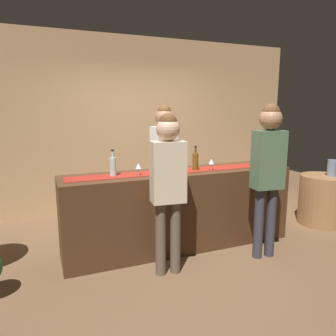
% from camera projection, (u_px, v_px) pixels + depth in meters
% --- Properties ---
extents(ground_plane, '(10.00, 10.00, 0.00)m').
position_uv_depth(ground_plane, '(179.00, 246.00, 4.07)').
color(ground_plane, brown).
extents(back_wall, '(6.00, 0.12, 2.90)m').
position_uv_depth(back_wall, '(135.00, 124.00, 5.53)').
color(back_wall, tan).
rests_on(back_wall, ground).
extents(bar_counter, '(2.86, 0.60, 0.97)m').
position_uv_depth(bar_counter, '(180.00, 209.00, 3.98)').
color(bar_counter, '#472B19').
rests_on(bar_counter, ground).
extents(counter_runner_cloth, '(2.72, 0.28, 0.01)m').
position_uv_depth(counter_runner_cloth, '(180.00, 171.00, 3.89)').
color(counter_runner_cloth, maroon).
rests_on(counter_runner_cloth, bar_counter).
extents(wine_bottle_amber, '(0.07, 0.07, 0.30)m').
position_uv_depth(wine_bottle_amber, '(195.00, 161.00, 3.92)').
color(wine_bottle_amber, brown).
rests_on(wine_bottle_amber, bar_counter).
extents(wine_bottle_clear, '(0.07, 0.07, 0.30)m').
position_uv_depth(wine_bottle_clear, '(113.00, 166.00, 3.58)').
color(wine_bottle_clear, '#B2C6C1').
rests_on(wine_bottle_clear, bar_counter).
extents(wine_glass_near_customer, '(0.07, 0.07, 0.14)m').
position_uv_depth(wine_glass_near_customer, '(138.00, 166.00, 3.62)').
color(wine_glass_near_customer, silver).
rests_on(wine_glass_near_customer, bar_counter).
extents(wine_glass_mid_counter, '(0.07, 0.07, 0.14)m').
position_uv_depth(wine_glass_mid_counter, '(211.00, 162.00, 3.93)').
color(wine_glass_mid_counter, silver).
rests_on(wine_glass_mid_counter, bar_counter).
extents(bartender, '(0.38, 0.27, 1.77)m').
position_uv_depth(bartender, '(164.00, 154.00, 4.40)').
color(bartender, '#26262B').
rests_on(bartender, ground).
extents(customer_sipping, '(0.36, 0.25, 1.77)m').
position_uv_depth(customer_sipping, '(268.00, 164.00, 3.58)').
color(customer_sipping, '#33333D').
rests_on(customer_sipping, ground).
extents(customer_browsing, '(0.36, 0.24, 1.68)m').
position_uv_depth(customer_browsing, '(168.00, 178.00, 3.21)').
color(customer_browsing, brown).
rests_on(customer_browsing, ground).
extents(round_side_table, '(0.68, 0.68, 0.74)m').
position_uv_depth(round_side_table, '(323.00, 200.00, 4.80)').
color(round_side_table, '#996B42').
rests_on(round_side_table, ground).
extents(vase_on_side_table, '(0.13, 0.13, 0.24)m').
position_uv_depth(vase_on_side_table, '(332.00, 168.00, 4.70)').
color(vase_on_side_table, slate).
rests_on(vase_on_side_table, round_side_table).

